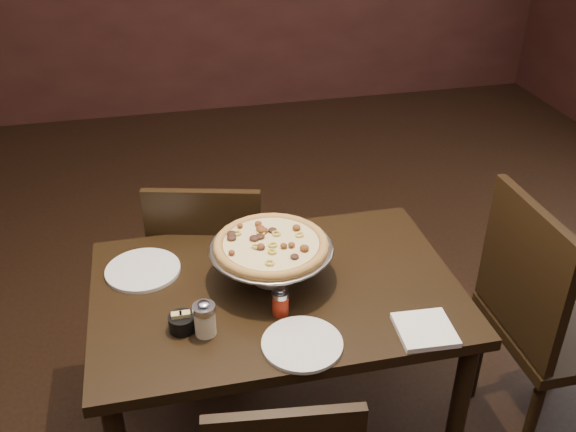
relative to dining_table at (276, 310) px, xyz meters
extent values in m
cube|color=black|center=(0.00, 0.00, 0.08)|extent=(1.16, 0.78, 0.04)
cylinder|color=black|center=(0.52, -0.33, -0.29)|extent=(0.06, 0.06, 0.68)
cylinder|color=black|center=(-0.52, 0.33, -0.29)|extent=(0.06, 0.06, 0.68)
cylinder|color=black|center=(0.52, 0.32, -0.29)|extent=(0.06, 0.06, 0.68)
cylinder|color=silver|center=(-0.01, 0.04, 0.10)|extent=(0.13, 0.13, 0.01)
cylinder|color=silver|center=(-0.01, 0.04, 0.16)|extent=(0.03, 0.03, 0.10)
cylinder|color=silver|center=(-0.01, 0.04, 0.21)|extent=(0.10, 0.10, 0.01)
cylinder|color=#97979C|center=(-0.01, 0.04, 0.22)|extent=(0.38, 0.38, 0.01)
torus|color=#97979C|center=(-0.01, 0.04, 0.22)|extent=(0.39, 0.39, 0.01)
cylinder|color=#A27030|center=(-0.01, 0.04, 0.22)|extent=(0.35, 0.35, 0.01)
torus|color=#A27030|center=(-0.01, 0.04, 0.23)|extent=(0.36, 0.36, 0.03)
cylinder|color=#D1B872|center=(-0.01, 0.04, 0.23)|extent=(0.30, 0.30, 0.01)
cylinder|color=beige|center=(-0.24, -0.17, 0.14)|extent=(0.06, 0.06, 0.08)
cylinder|color=silver|center=(-0.24, -0.17, 0.19)|extent=(0.07, 0.07, 0.02)
ellipsoid|color=silver|center=(-0.24, -0.17, 0.20)|extent=(0.03, 0.03, 0.01)
cylinder|color=maroon|center=(-0.01, -0.13, 0.13)|extent=(0.05, 0.05, 0.07)
cylinder|color=silver|center=(-0.01, -0.13, 0.17)|extent=(0.05, 0.05, 0.02)
ellipsoid|color=silver|center=(-0.01, -0.13, 0.18)|extent=(0.03, 0.03, 0.01)
cylinder|color=black|center=(-0.31, -0.14, 0.12)|extent=(0.08, 0.08, 0.05)
cube|color=#CDB976|center=(-0.32, -0.14, 0.13)|extent=(0.03, 0.02, 0.05)
cube|color=#CDB976|center=(-0.30, -0.14, 0.13)|extent=(0.03, 0.02, 0.05)
cube|color=white|center=(0.37, -0.31, 0.10)|extent=(0.17, 0.17, 0.02)
cylinder|color=silver|center=(-0.41, 0.18, 0.10)|extent=(0.24, 0.24, 0.01)
cylinder|color=silver|center=(0.01, -0.28, 0.10)|extent=(0.23, 0.23, 0.01)
cone|color=silver|center=(0.05, -0.05, 0.22)|extent=(0.14, 0.14, 0.00)
cylinder|color=black|center=(0.05, -0.05, 0.22)|extent=(0.10, 0.08, 0.02)
cube|color=black|center=(-0.14, 0.55, -0.20)|extent=(0.51, 0.51, 0.04)
cube|color=black|center=(-0.19, 0.37, 0.05)|extent=(0.41, 0.13, 0.44)
cylinder|color=black|center=(0.07, 0.67, -0.42)|extent=(0.04, 0.04, 0.41)
cylinder|color=black|center=(-0.26, 0.76, -0.42)|extent=(0.04, 0.04, 0.41)
cylinder|color=black|center=(-0.02, 0.34, -0.42)|extent=(0.04, 0.04, 0.41)
cylinder|color=black|center=(-0.35, 0.43, -0.42)|extent=(0.04, 0.04, 0.41)
cube|color=black|center=(1.00, -0.14, -0.16)|extent=(0.46, 0.46, 0.04)
cube|color=black|center=(0.79, -0.14, 0.12)|extent=(0.03, 0.46, 0.48)
cylinder|color=black|center=(1.18, 0.05, -0.40)|extent=(0.04, 0.04, 0.45)
cylinder|color=black|center=(0.81, -0.32, -0.40)|extent=(0.04, 0.04, 0.45)
cylinder|color=black|center=(0.81, 0.05, -0.40)|extent=(0.04, 0.04, 0.45)
camera|label=1|loc=(-0.33, -1.60, 1.34)|focal=40.00mm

